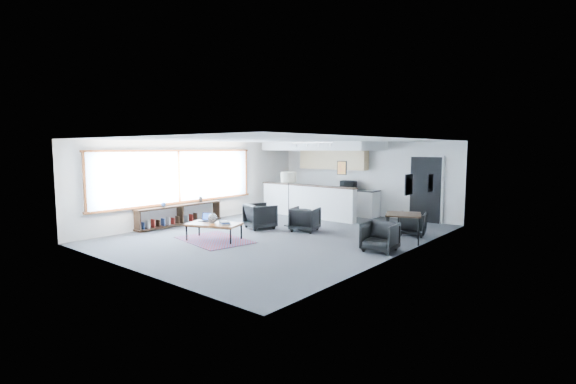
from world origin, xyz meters
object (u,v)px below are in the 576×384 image
Objects in this scene: floor_lamp at (289,179)px; armchair_left at (260,215)px; dining_table at (403,216)px; microwave at (348,184)px; coffee_table at (214,225)px; laptop at (206,219)px; ceramic_pot at (213,218)px; book_stack at (225,223)px; dining_chair_near at (380,238)px; dining_chair_far at (412,224)px; armchair_right at (305,218)px.

armchair_left is at bearing -114.42° from floor_lamp.
microwave reaches higher than dining_table.
microwave is (-3.40, 2.88, 0.45)m from dining_table.
floor_lamp reaches higher than coffee_table.
ceramic_pot is at bearing -31.71° from laptop.
armchair_left is (-0.13, 1.92, -0.16)m from ceramic_pot.
ceramic_pot is 0.15× the size of floor_lamp.
coffee_table is 4.87m from dining_table.
ceramic_pot is 4.90m from dining_table.
armchair_left is (-0.54, 1.88, -0.08)m from book_stack.
microwave reaches higher than dining_chair_near.
coffee_table is at bearing -103.35° from microwave.
microwave is at bearing -47.45° from dining_chair_far.
dining_table is at bearing 86.20° from dining_chair_near.
floor_lamp is (-0.15, 2.73, 0.96)m from book_stack.
floor_lamp is at bearing -176.91° from dining_table.
ceramic_pot is 2.71m from armchair_right.
laptop is at bearing 26.24° from dining_chair_far.
dining_chair_near reaches higher than dining_chair_far.
armchair_right is 2.82m from dining_table.
floor_lamp is at bearing 158.06° from dining_chair_near.
coffee_table is at bearing 49.72° from armchair_right.
floor_lamp is at bearing 1.08° from dining_chair_far.
dining_chair_near is (4.30, 1.58, -0.19)m from laptop.
microwave is at bearing 85.10° from ceramic_pot.
armchair_right is 2.98m from dining_chair_far.
laptop reaches higher than dining_chair_far.
book_stack is 0.44× the size of armchair_left.
floor_lamp reaches higher than armchair_left.
dining_table is 1.77× the size of dining_chair_near.
floor_lamp reaches higher than laptop.
coffee_table is at bearing -94.19° from floor_lamp.
dining_chair_near is at bearing 22.97° from ceramic_pot.
laptop is at bearing -103.26° from floor_lamp.
laptop is 0.67× the size of microwave.
laptop is at bearing 146.11° from coffee_table.
laptop is at bearing 103.32° from armchair_left.
dining_chair_near is 1.06× the size of dining_chair_far.
ceramic_pot is 0.42m from book_stack.
dining_chair_near is at bearing -162.68° from armchair_left.
floor_lamp is (-0.88, 0.33, 1.06)m from armchair_right.
ceramic_pot is (0.37, -0.09, 0.07)m from laptop.
ceramic_pot is at bearing 150.95° from coffee_table.
ceramic_pot is 2.92m from floor_lamp.
microwave is at bearing 124.22° from dining_chair_near.
floor_lamp is (0.20, 2.78, 1.03)m from coffee_table.
floor_lamp is (0.63, 2.69, 0.94)m from laptop.
armchair_left is 1.38m from armchair_right.
floor_lamp reaches higher than ceramic_pot.
laptop is 5.15m from dining_table.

